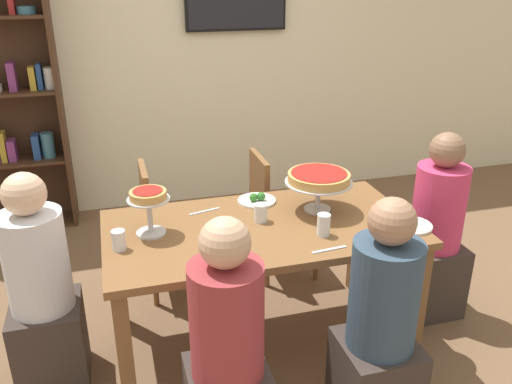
{
  "coord_description": "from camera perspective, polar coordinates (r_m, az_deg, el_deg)",
  "views": [
    {
      "loc": [
        -0.71,
        -2.41,
        1.99
      ],
      "look_at": [
        0.0,
        0.1,
        0.89
      ],
      "focal_mm": 37.6,
      "sensor_mm": 36.0,
      "label": 1
    }
  ],
  "objects": [
    {
      "name": "rear_partition",
      "position": [
        4.71,
        -7.27,
        15.46
      ],
      "size": [
        8.0,
        0.12,
        2.8
      ],
      "primitive_type": "cube",
      "color": "beige",
      "rests_on": "ground_plane"
    },
    {
      "name": "diner_near_right",
      "position": [
        2.51,
        13.02,
        -14.62
      ],
      "size": [
        0.34,
        0.34,
        1.15
      ],
      "rotation": [
        0.0,
        0.0,
        1.57
      ],
      "color": "#382D28",
      "rests_on": "ground_plane"
    },
    {
      "name": "chair_far_right",
      "position": [
        3.62,
        2.01,
        -1.78
      ],
      "size": [
        0.4,
        0.4,
        0.87
      ],
      "rotation": [
        0.0,
        0.0,
        -1.57
      ],
      "color": "brown",
      "rests_on": "ground_plane"
    },
    {
      "name": "cutlery_fork_near",
      "position": [
        2.98,
        -5.5,
        -2.06
      ],
      "size": [
        0.18,
        0.06,
        0.0
      ],
      "primitive_type": "cube",
      "rotation": [
        0.0,
        0.0,
        3.39
      ],
      "color": "silver",
      "rests_on": "dining_table"
    },
    {
      "name": "water_glass_clear_spare",
      "position": [
        2.64,
        -14.39,
        -4.98
      ],
      "size": [
        0.07,
        0.07,
        0.1
      ],
      "primitive_type": "cylinder",
      "color": "white",
      "rests_on": "dining_table"
    },
    {
      "name": "cutlery_knife_near",
      "position": [
        2.6,
        7.81,
        -6.09
      ],
      "size": [
        0.18,
        0.03,
        0.0
      ],
      "primitive_type": "cube",
      "rotation": [
        0.0,
        0.0,
        0.09
      ],
      "color": "silver",
      "rests_on": "dining_table"
    },
    {
      "name": "ground_plane",
      "position": [
        3.21,
        0.51,
        -15.49
      ],
      "size": [
        12.0,
        12.0,
        0.0
      ],
      "primitive_type": "plane",
      "color": "brown"
    },
    {
      "name": "water_glass_clear_far",
      "position": [
        2.84,
        0.52,
        -2.22
      ],
      "size": [
        0.07,
        0.07,
        0.1
      ],
      "primitive_type": "cylinder",
      "color": "white",
      "rests_on": "dining_table"
    },
    {
      "name": "diner_head_west",
      "position": [
        2.87,
        -21.72,
        -10.48
      ],
      "size": [
        0.34,
        0.34,
        1.15
      ],
      "color": "#382D28",
      "rests_on": "ground_plane"
    },
    {
      "name": "personal_pizza_stand",
      "position": [
        2.7,
        -11.36,
        -1.0
      ],
      "size": [
        0.21,
        0.21,
        0.24
      ],
      "color": "silver",
      "rests_on": "dining_table"
    },
    {
      "name": "salad_plate_far_diner",
      "position": [
        3.08,
        0.1,
        -0.82
      ],
      "size": [
        0.22,
        0.22,
        0.06
      ],
      "color": "white",
      "rests_on": "dining_table"
    },
    {
      "name": "salad_plate_near_diner",
      "position": [
        2.91,
        15.95,
        -3.16
      ],
      "size": [
        0.22,
        0.22,
        0.07
      ],
      "color": "white",
      "rests_on": "dining_table"
    },
    {
      "name": "dining_table",
      "position": [
        2.85,
        0.55,
        -5.26
      ],
      "size": [
        1.62,
        0.85,
        0.74
      ],
      "color": "brown",
      "rests_on": "ground_plane"
    },
    {
      "name": "water_glass_clear_near",
      "position": [
        2.71,
        7.2,
        -3.48
      ],
      "size": [
        0.07,
        0.07,
        0.11
      ],
      "primitive_type": "cylinder",
      "color": "white",
      "rests_on": "dining_table"
    },
    {
      "name": "diner_head_east",
      "position": [
        3.38,
        18.44,
        -4.75
      ],
      "size": [
        0.34,
        0.34,
        1.15
      ],
      "rotation": [
        0.0,
        0.0,
        3.14
      ],
      "color": "#382D28",
      "rests_on": "ground_plane"
    },
    {
      "name": "diner_near_left",
      "position": [
        2.31,
        -3.01,
        -17.72
      ],
      "size": [
        0.34,
        0.34,
        1.15
      ],
      "rotation": [
        0.0,
        0.0,
        1.57
      ],
      "color": "#382D28",
      "rests_on": "ground_plane"
    },
    {
      "name": "beer_glass_amber_tall",
      "position": [
        2.51,
        -3.18,
        -5.24
      ],
      "size": [
        0.08,
        0.08,
        0.14
      ],
      "primitive_type": "cylinder",
      "color": "gold",
      "rests_on": "dining_table"
    },
    {
      "name": "chair_far_left",
      "position": [
        3.47,
        -9.65,
        -3.24
      ],
      "size": [
        0.4,
        0.4,
        0.87
      ],
      "rotation": [
        0.0,
        0.0,
        -1.57
      ],
      "color": "brown",
      "rests_on": "ground_plane"
    },
    {
      "name": "deep_dish_pizza_stand",
      "position": [
        2.93,
        6.69,
        1.35
      ],
      "size": [
        0.37,
        0.37,
        0.22
      ],
      "color": "silver",
      "rests_on": "dining_table"
    }
  ]
}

